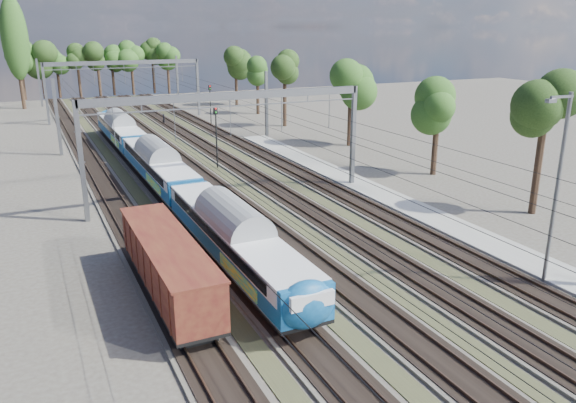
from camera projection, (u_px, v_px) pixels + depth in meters
name	position (u px, v px, depth m)	size (l,w,h in m)	color
track_bed	(185.00, 163.00, 59.57)	(21.00, 130.00, 0.34)	#47423A
platform	(426.00, 215.00, 42.87)	(3.00, 70.00, 0.30)	gray
catenary	(167.00, 95.00, 64.47)	(25.65, 130.00, 9.00)	slate
tree_belt	(136.00, 61.00, 104.73)	(38.79, 101.04, 11.10)	black
poplar	(15.00, 39.00, 95.89)	(4.40, 4.40, 19.04)	black
emu_train	(158.00, 161.00, 49.95)	(2.82, 59.79, 4.13)	black
freight_boxcar	(168.00, 264.00, 29.48)	(2.61, 12.60, 3.25)	black
worker	(164.00, 119.00, 83.01)	(0.58, 0.38, 1.60)	black
signal_near	(216.00, 130.00, 56.61)	(0.45, 0.41, 6.29)	black
signal_far	(210.00, 100.00, 81.44)	(0.38, 0.35, 5.87)	black
lamp_post	(556.00, 184.00, 29.96)	(1.78, 0.29, 10.73)	slate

